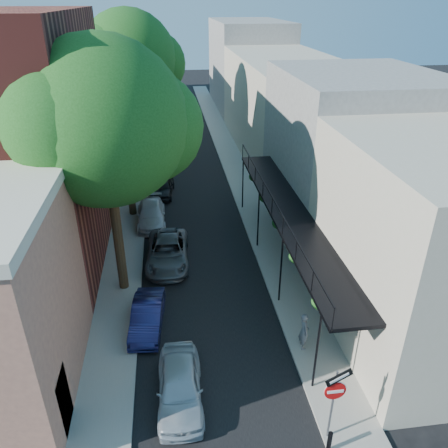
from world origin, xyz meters
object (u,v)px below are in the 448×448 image
object	(u,v)px
parked_car_b	(147,316)
sign_post	(335,393)
oak_mid	(128,103)
parked_car_a	(180,386)
parked_car_c	(168,252)
oak_near	(115,124)
bollard	(329,442)
parked_car_f	(159,155)
pedestrian	(304,331)
parked_car_d	(151,214)
oak_far	(135,60)
parked_car_e	(162,186)

from	to	relation	value
parked_car_b	sign_post	bearing A→B (deg)	-41.61
oak_mid	sign_post	bearing A→B (deg)	-69.14
parked_car_a	oak_mid	bearing A→B (deg)	98.64
parked_car_c	parked_car_a	bearing A→B (deg)	-85.86
oak_near	oak_mid	xyz separation A→B (m)	(-0.05, 7.97, -0.82)
bollard	parked_car_f	bearing A→B (deg)	100.60
parked_car_b	parked_car_f	distance (m)	20.90
oak_near	parked_car_a	world-z (taller)	oak_near
parked_car_a	pedestrian	size ratio (longest dim) A/B	2.37
pedestrian	parked_car_b	bearing A→B (deg)	73.63
sign_post	parked_car_d	distance (m)	16.84
parked_car_a	parked_car_d	size ratio (longest dim) A/B	0.92
parked_car_a	oak_far	bearing A→B (deg)	95.66
sign_post	parked_car_a	bearing A→B (deg)	154.82
parked_car_a	parked_car_c	world-z (taller)	parked_car_a
bollard	parked_car_c	distance (m)	12.45
sign_post	parked_car_a	size ratio (longest dim) A/B	0.78
oak_far	parked_car_e	bearing A→B (deg)	-76.99
bollard	oak_mid	xyz separation A→B (m)	(-6.42, 17.73, 6.54)
bollard	oak_mid	size ratio (longest dim) A/B	0.08
oak_near	parked_car_c	xyz separation A→B (m)	(1.71, 1.78, -7.24)
oak_near	pedestrian	bearing A→B (deg)	-37.72
oak_near	parked_car_c	distance (m)	7.65
oak_near	parked_car_d	size ratio (longest dim) A/B	2.74
parked_car_e	parked_car_d	bearing A→B (deg)	-92.92
sign_post	parked_car_e	world-z (taller)	sign_post
oak_near	parked_car_a	distance (m)	10.35
parked_car_f	parked_car_e	bearing A→B (deg)	-93.46
sign_post	oak_far	bearing A→B (deg)	103.91
oak_near	oak_far	xyz separation A→B (m)	(0.01, 17.01, 0.38)
parked_car_b	parked_car_e	bearing A→B (deg)	92.23
oak_far	parked_car_a	xyz separation A→B (m)	(1.95, -24.15, -7.61)
parked_car_c	pedestrian	distance (m)	8.79
oak_near	parked_car_d	world-z (taller)	oak_near
parked_car_f	pedestrian	xyz separation A→B (m)	(5.65, -23.02, 0.26)
parked_car_b	pedestrian	world-z (taller)	pedestrian
parked_car_e	oak_mid	bearing A→B (deg)	-112.12
parked_car_a	parked_car_c	size ratio (longest dim) A/B	0.83
parked_car_e	parked_car_f	size ratio (longest dim) A/B	0.92
bollard	parked_car_e	distance (m)	21.10
pedestrian	oak_mid	bearing A→B (deg)	30.41
parked_car_d	pedestrian	distance (m)	13.29
oak_mid	parked_car_a	world-z (taller)	oak_mid
sign_post	bollard	world-z (taller)	sign_post
parked_car_b	parked_car_d	world-z (taller)	parked_car_d
oak_far	bollard	bearing A→B (deg)	-76.65
bollard	oak_far	bearing A→B (deg)	103.35
oak_far	pedestrian	xyz separation A→B (m)	(6.86, -22.33, -7.33)
parked_car_e	oak_near	bearing A→B (deg)	-91.50
parked_car_a	parked_car_f	bearing A→B (deg)	92.74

